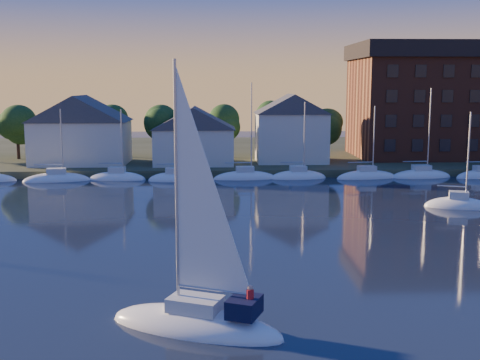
{
  "coord_description": "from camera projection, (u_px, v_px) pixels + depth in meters",
  "views": [
    {
      "loc": [
        -2.91,
        -27.83,
        12.12
      ],
      "look_at": [
        -0.91,
        22.0,
        4.19
      ],
      "focal_mm": 45.0,
      "sensor_mm": 36.0,
      "label": 1
    }
  ],
  "objects": [
    {
      "name": "ground",
      "position": [
        276.0,
        334.0,
        29.48
      ],
      "size": [
        260.0,
        260.0,
        0.0
      ],
      "primitive_type": "plane",
      "color": "black",
      "rests_on": "ground"
    },
    {
      "name": "tree_line",
      "position": [
        248.0,
        118.0,
        90.6
      ],
      "size": [
        93.4,
        5.4,
        8.9
      ],
      "color": "#382319",
      "rests_on": "shoreline_land"
    },
    {
      "name": "clubhouse_east",
      "position": [
        291.0,
        127.0,
        87.08
      ],
      "size": [
        10.5,
        8.4,
        9.8
      ],
      "color": "silver",
      "rests_on": "shoreline_land"
    },
    {
      "name": "clubhouse_centre",
      "position": [
        194.0,
        135.0,
        84.69
      ],
      "size": [
        11.55,
        8.4,
        8.08
      ],
      "color": "silver",
      "rests_on": "shoreline_land"
    },
    {
      "name": "hero_sailboat",
      "position": [
        198.0,
        318.0,
        30.03
      ],
      "size": [
        9.73,
        6.34,
        14.44
      ],
      "rotation": [
        0.0,
        0.0,
        2.75
      ],
      "color": "white",
      "rests_on": "ground"
    },
    {
      "name": "moored_fleet",
      "position": [
        269.0,
        178.0,
        77.98
      ],
      "size": [
        95.5,
        2.4,
        12.05
      ],
      "color": "white",
      "rests_on": "ground"
    },
    {
      "name": "clubhouse_west",
      "position": [
        81.0,
        129.0,
        84.91
      ],
      "size": [
        13.65,
        9.45,
        9.64
      ],
      "color": "silver",
      "rests_on": "shoreline_land"
    },
    {
      "name": "condo_block",
      "position": [
        453.0,
        100.0,
        93.39
      ],
      "size": [
        31.0,
        17.0,
        17.4
      ],
      "color": "brown",
      "rests_on": "shoreline_land"
    },
    {
      "name": "shoreline_land",
      "position": [
        233.0,
        156.0,
        103.49
      ],
      "size": [
        160.0,
        50.0,
        2.0
      ],
      "primitive_type": "cube",
      "color": "#303720",
      "rests_on": "ground"
    },
    {
      "name": "drifting_sailboat_right",
      "position": [
        458.0,
        207.0,
        59.75
      ],
      "size": [
        6.9,
        4.14,
        10.6
      ],
      "rotation": [
        0.0,
        0.0,
        -0.32
      ],
      "color": "white",
      "rests_on": "ground"
    },
    {
      "name": "wooden_dock",
      "position": [
        238.0,
        176.0,
        80.8
      ],
      "size": [
        120.0,
        3.0,
        1.0
      ],
      "primitive_type": "cube",
      "color": "brown",
      "rests_on": "ground"
    }
  ]
}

